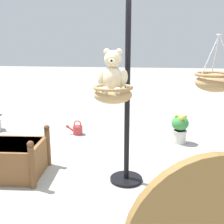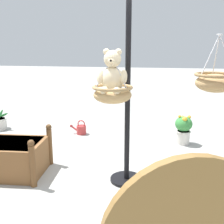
{
  "view_description": "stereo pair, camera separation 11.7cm",
  "coord_description": "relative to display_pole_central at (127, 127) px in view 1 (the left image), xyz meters",
  "views": [
    {
      "loc": [
        -0.48,
        3.33,
        1.79
      ],
      "look_at": [
        -0.02,
        0.08,
        0.99
      ],
      "focal_mm": 43.34,
      "sensor_mm": 36.0,
      "label": 1
    },
    {
      "loc": [
        -0.59,
        3.32,
        1.79
      ],
      "look_at": [
        -0.02,
        0.08,
        0.99
      ],
      "focal_mm": 43.34,
      "sensor_mm": 36.0,
      "label": 2
    }
  ],
  "objects": [
    {
      "name": "hanging_basket_left_high",
      "position": [
        -0.99,
        0.28,
        0.66
      ],
      "size": [
        0.46,
        0.46,
        0.62
      ],
      "color": "#A37F51"
    },
    {
      "name": "wooden_planter_box",
      "position": [
        1.64,
        0.05,
        -0.5
      ],
      "size": [
        1.02,
        0.86,
        0.65
      ],
      "color": "brown",
      "rests_on": "ground"
    },
    {
      "name": "teddy_bear",
      "position": [
        0.15,
        0.27,
        0.71
      ],
      "size": [
        0.35,
        0.31,
        0.52
      ],
      "color": "beige"
    },
    {
      "name": "potted_plant_small_succulent",
      "position": [
        -0.87,
        -1.62,
        -0.46
      ],
      "size": [
        0.32,
        0.32,
        0.56
      ],
      "color": "beige",
      "rests_on": "ground"
    },
    {
      "name": "ground_plane",
      "position": [
        0.2,
        0.04,
        -0.76
      ],
      "size": [
        40.0,
        40.0,
        0.0
      ],
      "primitive_type": "plane",
      "color": "#9E9E99"
    },
    {
      "name": "potted_plant_trailing_ivy",
      "position": [
        -0.98,
        0.27,
        -0.48
      ],
      "size": [
        0.45,
        0.45,
        0.54
      ],
      "color": "#BC6042",
      "rests_on": "ground"
    },
    {
      "name": "hanging_basket_with_teddy",
      "position": [
        0.15,
        0.25,
        0.49
      ],
      "size": [
        0.48,
        0.48,
        0.55
      ],
      "color": "tan"
    },
    {
      "name": "display_pole_central",
      "position": [
        0.0,
        0.0,
        0.0
      ],
      "size": [
        0.44,
        0.44,
        2.44
      ],
      "color": "black",
      "rests_on": "ground"
    },
    {
      "name": "watering_can",
      "position": [
        1.19,
        -1.84,
        -0.66
      ],
      "size": [
        0.35,
        0.2,
        0.3
      ],
      "color": "#B23333",
      "rests_on": "ground"
    }
  ]
}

